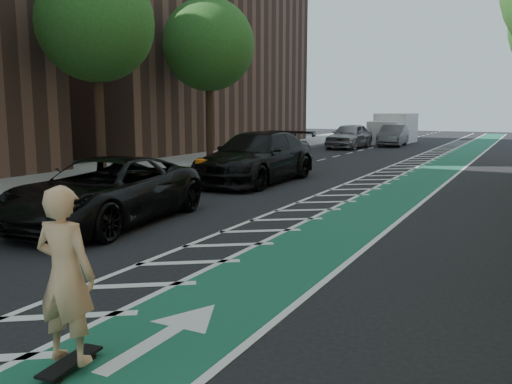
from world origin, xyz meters
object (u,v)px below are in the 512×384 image
Objects in this scene: suv_near at (106,191)px; suv_far at (257,157)px; skateboarder at (65,275)px; barrel_a at (204,175)px.

suv_near is 0.89× the size of suv_far.
barrel_a is at bearing -70.56° from skateboarder.
skateboarder is 1.82× the size of barrel_a.
skateboarder reaches higher than barrel_a.
suv_near is at bearing -57.31° from skateboarder.
suv_far reaches higher than suv_near.
barrel_a is (-5.67, 11.37, -0.55)m from skateboarder.
skateboarder is 12.72m from barrel_a.
skateboarder is 0.33× the size of suv_near.
suv_far is at bearing 84.80° from suv_near.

